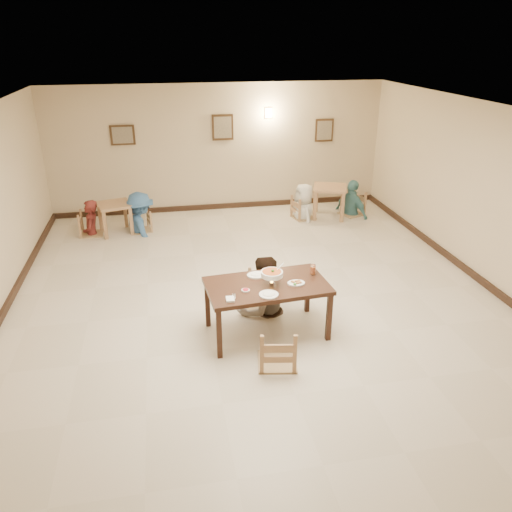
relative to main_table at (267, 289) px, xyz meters
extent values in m
plane|color=beige|center=(0.05, 0.80, -0.71)|extent=(10.00, 10.00, 0.00)
plane|color=white|center=(0.05, 0.80, 2.29)|extent=(10.00, 10.00, 0.00)
plane|color=beige|center=(0.05, 5.80, 0.79)|extent=(10.00, 0.00, 10.00)
plane|color=beige|center=(0.05, -4.20, 0.79)|extent=(10.00, 0.00, 10.00)
plane|color=beige|center=(4.05, 0.80, 0.79)|extent=(0.00, 10.00, 10.00)
cube|color=black|center=(0.05, 5.77, -0.65)|extent=(8.00, 0.06, 0.12)
cube|color=black|center=(4.02, 0.80, -0.65)|extent=(0.06, 10.00, 0.12)
cube|color=#352213|center=(-2.15, 5.76, 1.19)|extent=(0.55, 0.03, 0.45)
cube|color=gray|center=(-2.15, 5.74, 1.19)|extent=(0.45, 0.01, 0.37)
cube|color=#352213|center=(0.15, 5.76, 1.29)|extent=(0.50, 0.03, 0.60)
cube|color=gray|center=(0.15, 5.74, 1.29)|extent=(0.41, 0.01, 0.49)
cube|color=#352213|center=(2.65, 5.76, 1.14)|extent=(0.45, 0.03, 0.55)
cube|color=gray|center=(2.65, 5.74, 1.14)|extent=(0.37, 0.01, 0.45)
cube|color=#FFD88C|center=(1.25, 5.76, 1.59)|extent=(0.16, 0.05, 0.22)
cube|color=#351C11|center=(0.00, 0.00, 0.05)|extent=(1.77, 1.10, 0.06)
cube|color=#351C11|center=(-0.75, -0.48, -0.35)|extent=(0.07, 0.07, 0.74)
cube|color=#351C11|center=(0.82, -0.35, -0.35)|extent=(0.07, 0.07, 0.74)
cube|color=#351C11|center=(-0.82, 0.35, -0.35)|extent=(0.07, 0.07, 0.74)
cube|color=#351C11|center=(0.75, 0.48, -0.35)|extent=(0.07, 0.07, 0.74)
cube|color=tan|center=(0.07, 0.75, -0.22)|extent=(0.50, 0.50, 0.05)
cube|color=tan|center=(-0.02, -0.75, -0.22)|extent=(0.51, 0.51, 0.06)
imported|color=gray|center=(0.08, 0.66, 0.19)|extent=(1.06, 0.93, 1.81)
torus|color=silver|center=(0.06, -0.02, 0.21)|extent=(0.24, 0.24, 0.01)
cylinder|color=silver|center=(0.06, -0.02, 0.10)|extent=(0.06, 0.06, 0.04)
cone|color=#FFA526|center=(0.06, -0.02, 0.15)|extent=(0.04, 0.04, 0.05)
cylinder|color=white|center=(0.06, -0.02, 0.25)|extent=(0.31, 0.31, 0.07)
cylinder|color=#B0491E|center=(0.06, -0.02, 0.28)|extent=(0.27, 0.27, 0.02)
sphere|color=#2D7223|center=(0.07, -0.03, 0.30)|extent=(0.04, 0.04, 0.04)
cylinder|color=silver|center=(0.18, 0.04, 0.31)|extent=(0.14, 0.09, 0.10)
cylinder|color=silver|center=(0.16, 0.03, 0.15)|extent=(0.01, 0.01, 0.14)
cylinder|color=silver|center=(-0.03, 0.03, 0.15)|extent=(0.01, 0.01, 0.14)
cylinder|color=silver|center=(0.06, -0.13, 0.15)|extent=(0.01, 0.01, 0.14)
cylinder|color=white|center=(-0.08, 0.28, 0.09)|extent=(0.31, 0.31, 0.02)
ellipsoid|color=white|center=(-0.08, 0.28, 0.10)|extent=(0.20, 0.17, 0.07)
cylinder|color=white|center=(-0.05, -0.33, 0.09)|extent=(0.26, 0.26, 0.02)
ellipsoid|color=white|center=(-0.05, -0.33, 0.10)|extent=(0.17, 0.14, 0.06)
cylinder|color=white|center=(0.40, -0.07, 0.09)|extent=(0.25, 0.25, 0.02)
sphere|color=#2D7223|center=(0.37, -0.14, 0.11)|extent=(0.04, 0.04, 0.04)
cylinder|color=white|center=(-0.33, -0.15, 0.09)|extent=(0.11, 0.11, 0.02)
cylinder|color=maroon|center=(-0.33, -0.15, 0.10)|extent=(0.09, 0.09, 0.01)
cube|color=white|center=(-0.57, -0.36, 0.09)|extent=(0.12, 0.15, 0.03)
cube|color=silver|center=(-0.53, -0.29, 0.09)|extent=(0.03, 0.15, 0.01)
cube|color=silver|center=(-0.50, -0.29, 0.09)|extent=(0.03, 0.15, 0.01)
cylinder|color=white|center=(0.72, 0.17, 0.16)|extent=(0.08, 0.08, 0.16)
cylinder|color=orange|center=(0.72, 0.17, 0.14)|extent=(0.07, 0.07, 0.11)
cube|color=#AB7F58|center=(-2.40, 4.54, -0.07)|extent=(0.83, 0.83, 0.06)
cube|color=#AB7F58|center=(-2.60, 4.20, -0.41)|extent=(0.07, 0.07, 0.61)
cube|color=#AB7F58|center=(-2.06, 4.35, -0.41)|extent=(0.07, 0.07, 0.61)
cube|color=#AB7F58|center=(-2.75, 4.73, -0.41)|extent=(0.07, 0.07, 0.61)
cube|color=#AB7F58|center=(-2.21, 4.88, -0.41)|extent=(0.07, 0.07, 0.61)
cube|color=#AB7F58|center=(2.50, 4.66, 0.00)|extent=(0.96, 0.96, 0.06)
cube|color=#AB7F58|center=(2.09, 4.48, -0.37)|extent=(0.07, 0.07, 0.69)
cube|color=#AB7F58|center=(2.69, 4.26, -0.37)|extent=(0.07, 0.07, 0.69)
cube|color=#AB7F58|center=(2.31, 5.07, -0.37)|extent=(0.07, 0.07, 0.69)
cube|color=#AB7F58|center=(2.90, 4.85, -0.37)|extent=(0.07, 0.07, 0.69)
cube|color=tan|center=(-2.93, 4.53, -0.26)|extent=(0.46, 0.46, 0.05)
cube|color=tan|center=(-1.88, 4.55, -0.30)|extent=(0.42, 0.42, 0.05)
cube|color=tan|center=(1.89, 4.70, -0.25)|extent=(0.48, 0.48, 0.05)
cube|color=tan|center=(3.11, 4.73, -0.23)|extent=(0.49, 0.49, 0.05)
imported|color=maroon|center=(-2.93, 4.53, 0.06)|extent=(0.38, 0.57, 1.54)
imported|color=teal|center=(-1.88, 4.55, 0.16)|extent=(1.04, 1.30, 1.76)
imported|color=silver|center=(1.89, 4.70, 0.12)|extent=(0.61, 0.86, 1.66)
imported|color=teal|center=(3.11, 4.73, 0.13)|extent=(0.81, 1.07, 1.69)
camera|label=1|loc=(-1.33, -6.09, 3.30)|focal=35.00mm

